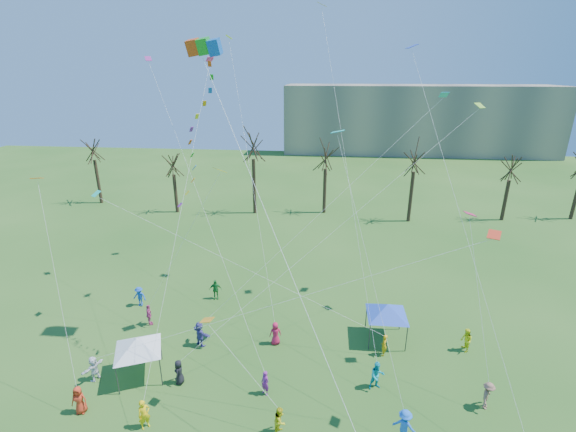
# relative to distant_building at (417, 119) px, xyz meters

# --- Properties ---
(distant_building) EXTENTS (60.00, 14.00, 15.00)m
(distant_building) POSITION_rel_distant_building_xyz_m (0.00, 0.00, 0.00)
(distant_building) COLOR gray
(distant_building) RESTS_ON ground
(bare_tree_row) EXTENTS (69.42, 8.64, 11.47)m
(bare_tree_row) POSITION_rel_distant_building_xyz_m (-21.60, -45.71, -0.46)
(bare_tree_row) COLOR black
(bare_tree_row) RESTS_ON ground
(big_box_kite) EXTENTS (6.13, 7.32, 23.03)m
(big_box_kite) POSITION_rel_distant_building_xyz_m (-27.24, -73.78, 6.85)
(big_box_kite) COLOR #D73F0F
(big_box_kite) RESTS_ON ground
(canopy_tent_white) EXTENTS (3.48, 3.48, 2.83)m
(canopy_tent_white) POSITION_rel_distant_building_xyz_m (-31.09, -77.25, -5.10)
(canopy_tent_white) COLOR #3F3F44
(canopy_tent_white) RESTS_ON ground
(canopy_tent_blue) EXTENTS (3.82, 3.82, 2.87)m
(canopy_tent_blue) POSITION_rel_distant_building_xyz_m (-15.41, -71.91, -5.07)
(canopy_tent_blue) COLOR #3F3F44
(canopy_tent_blue) RESTS_ON ground
(festival_crowd) EXTENTS (25.80, 14.33, 1.86)m
(festival_crowd) POSITION_rel_distant_building_xyz_m (-23.32, -76.06, -6.63)
(festival_crowd) COLOR red
(festival_crowd) RESTS_ON ground
(small_kites_aloft) EXTENTS (27.16, 21.16, 30.52)m
(small_kites_aloft) POSITION_rel_distant_building_xyz_m (-21.87, -70.30, 5.82)
(small_kites_aloft) COLOR #FF5E0D
(small_kites_aloft) RESTS_ON ground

